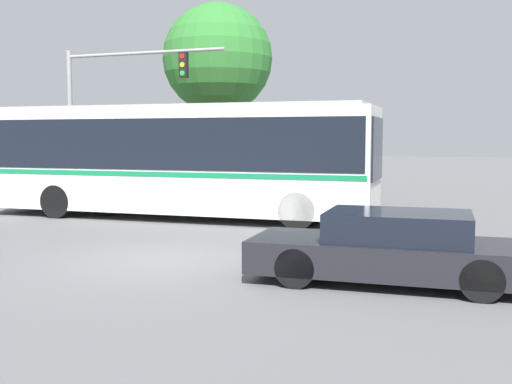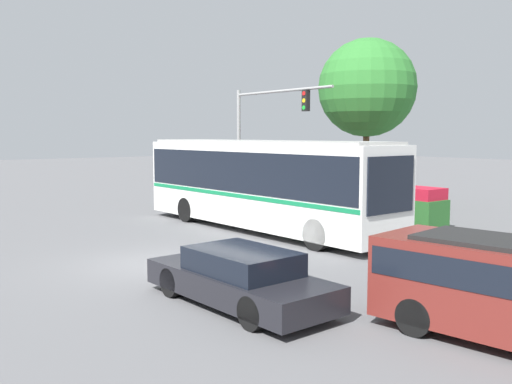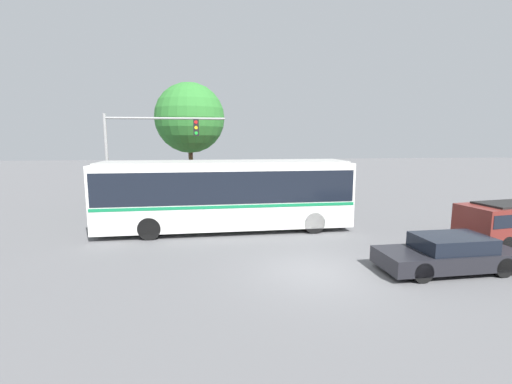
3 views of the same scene
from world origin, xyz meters
name	(u,v)px [view 3 (image 3 of 3)]	position (x,y,z in m)	size (l,w,h in m)	color
ground_plane	(314,271)	(0.00, 0.00, 0.00)	(140.00, 140.00, 0.00)	#5B5B5E
city_bus	(226,191)	(-2.67, 5.70, 1.90)	(11.93, 2.80, 3.35)	silver
sedan_foreground	(449,254)	(4.44, -0.47, 0.58)	(4.67, 1.93, 1.20)	black
traffic_light_pole	(139,146)	(-7.29, 9.32, 3.98)	(6.57, 0.24, 5.74)	gray
flowering_hedge	(236,198)	(-1.92, 10.43, 0.79)	(7.48, 1.30, 1.60)	#286028
street_tree_left	(190,118)	(-4.80, 13.93, 5.80)	(4.73, 4.73, 8.18)	brown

